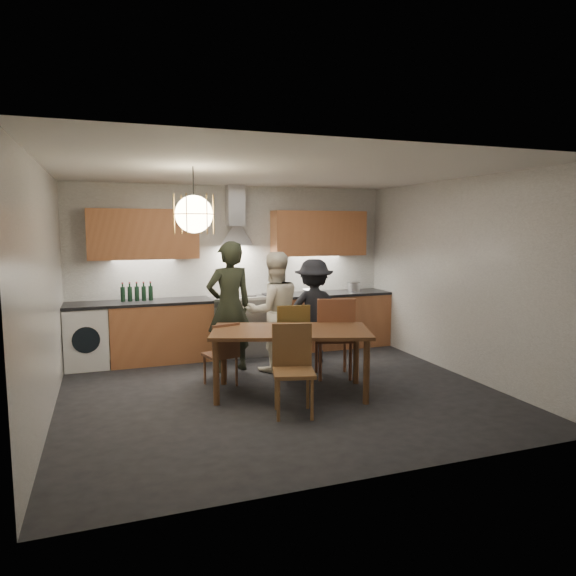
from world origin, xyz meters
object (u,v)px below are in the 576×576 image
object	(u,v)px
chair_back_left	(223,350)
stock_pot	(354,287)
person_left	(229,307)
chair_front	(293,363)
mixing_bowl	(311,291)
person_mid	(274,312)
dining_table	(291,337)
person_right	(314,311)
wine_bottles	(137,292)

from	to	relation	value
chair_back_left	stock_pot	bearing A→B (deg)	-163.45
chair_back_left	person_left	xyz separation A→B (m)	(0.24, 0.68, 0.43)
chair_front	mixing_bowl	xyz separation A→B (m)	(1.28, 2.63, 0.40)
chair_back_left	person_left	world-z (taller)	person_left
person_mid	stock_pot	size ratio (longest dim) A/B	7.86
dining_table	person_mid	world-z (taller)	person_mid
dining_table	chair_front	bearing A→B (deg)	-89.20
chair_front	mixing_bowl	size ratio (longest dim) A/B	3.35
dining_table	stock_pot	bearing A→B (deg)	66.43
person_mid	person_right	world-z (taller)	person_mid
dining_table	person_right	xyz separation A→B (m)	(0.82, 1.28, 0.07)
mixing_bowl	person_mid	bearing A→B (deg)	-133.32
dining_table	person_right	world-z (taller)	person_right
person_left	person_right	distance (m)	1.29
chair_back_left	person_right	size ratio (longest dim) A/B	0.53
dining_table	wine_bottles	size ratio (longest dim) A/B	4.47
person_left	stock_pot	world-z (taller)	person_left
chair_front	wine_bottles	distance (m)	3.08
chair_back_left	person_right	xyz separation A→B (m)	(1.52, 0.76, 0.29)
stock_pot	chair_front	bearing A→B (deg)	-127.77
person_left	mixing_bowl	bearing A→B (deg)	-160.83
stock_pot	person_right	bearing A→B (deg)	-142.98
mixing_bowl	wine_bottles	size ratio (longest dim) A/B	0.62
chair_front	stock_pot	size ratio (longest dim) A/B	4.53
dining_table	mixing_bowl	world-z (taller)	mixing_bowl
stock_pot	wine_bottles	xyz separation A→B (m)	(-3.47, 0.03, 0.06)
person_right	stock_pot	bearing A→B (deg)	-128.56
person_mid	mixing_bowl	distance (m)	1.40
person_right	wine_bottles	distance (m)	2.58
person_mid	stock_pot	bearing A→B (deg)	-150.81
chair_back_left	stock_pot	distance (m)	3.04
chair_back_left	person_mid	xyz separation A→B (m)	(0.83, 0.50, 0.36)
chair_back_left	chair_front	xyz separation A→B (m)	(0.51, -1.11, 0.08)
chair_back_left	wine_bottles	bearing A→B (deg)	-74.67
chair_back_left	mixing_bowl	distance (m)	2.39
person_right	stock_pot	distance (m)	1.33
dining_table	person_mid	xyz separation A→B (m)	(0.13, 1.03, 0.13)
chair_front	person_right	distance (m)	2.13
person_mid	dining_table	bearing A→B (deg)	80.95
person_left	chair_back_left	bearing A→B (deg)	60.71
dining_table	chair_front	size ratio (longest dim) A/B	2.15
chair_back_left	person_mid	distance (m)	1.03
stock_pot	wine_bottles	bearing A→B (deg)	179.46
chair_front	chair_back_left	bearing A→B (deg)	129.35
person_left	wine_bottles	xyz separation A→B (m)	(-1.15, 0.90, 0.15)
person_right	stock_pot	size ratio (longest dim) A/B	7.24
chair_front	stock_pot	bearing A→B (deg)	66.84
dining_table	mixing_bowl	size ratio (longest dim) A/B	7.21
wine_bottles	dining_table	bearing A→B (deg)	-52.74
chair_front	mixing_bowl	world-z (taller)	mixing_bowl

